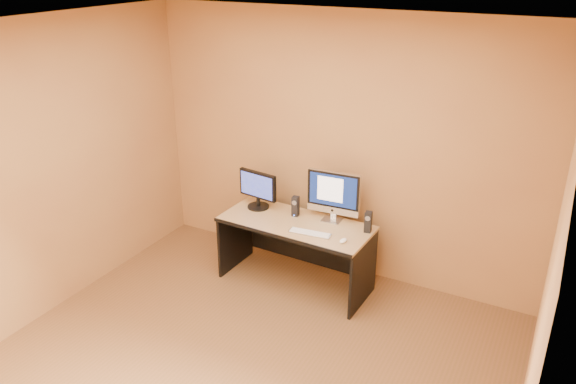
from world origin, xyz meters
name	(u,v)px	position (x,y,z in m)	size (l,w,h in m)	color
floor	(232,382)	(0.00, 0.00, 0.00)	(4.00, 4.00, 0.00)	brown
walls	(224,232)	(0.00, 0.00, 1.30)	(4.00, 4.00, 2.60)	#A57742
ceiling	(214,35)	(0.00, 0.00, 2.60)	(4.00, 4.00, 0.00)	white
desk	(295,253)	(-0.21, 1.48, 0.34)	(1.46, 0.64, 0.67)	tan
imac	(333,197)	(0.08, 1.68, 0.92)	(0.52, 0.19, 0.50)	silver
second_monitor	(258,190)	(-0.70, 1.60, 0.87)	(0.44, 0.22, 0.38)	black
speaker_left	(296,206)	(-0.28, 1.61, 0.77)	(0.06, 0.07, 0.20)	black
speaker_right	(368,222)	(0.47, 1.62, 0.77)	(0.06, 0.07, 0.20)	black
keyboard	(310,233)	(0.01, 1.33, 0.68)	(0.39, 0.11, 0.02)	#B8B8BD
mouse	(343,241)	(0.35, 1.32, 0.69)	(0.05, 0.09, 0.03)	white
cable_a	(336,217)	(0.09, 1.76, 0.68)	(0.01, 0.01, 0.20)	black
cable_b	(329,216)	(0.02, 1.76, 0.68)	(0.01, 0.01, 0.16)	black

